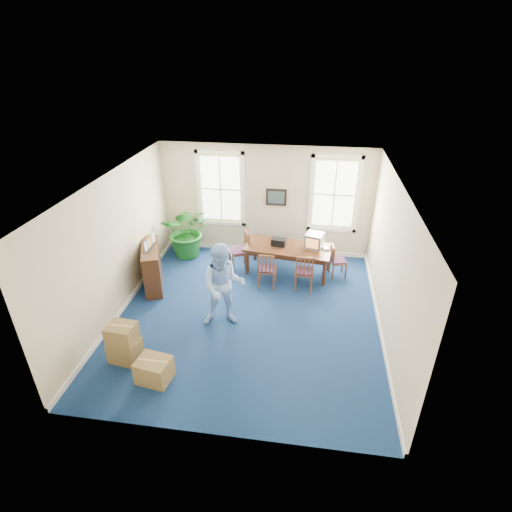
# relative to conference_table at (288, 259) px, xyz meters

# --- Properties ---
(floor) EXTENTS (6.50, 6.50, 0.00)m
(floor) POSITION_rel_conference_table_xyz_m (-0.76, -2.10, -0.39)
(floor) COLOR navy
(floor) RESTS_ON ground
(ceiling) EXTENTS (6.50, 6.50, 0.00)m
(ceiling) POSITION_rel_conference_table_xyz_m (-0.76, -2.10, 2.81)
(ceiling) COLOR white
(ceiling) RESTS_ON ground
(wall_back) EXTENTS (6.50, 0.00, 6.50)m
(wall_back) POSITION_rel_conference_table_xyz_m (-0.76, 1.15, 1.21)
(wall_back) COLOR beige
(wall_back) RESTS_ON ground
(wall_front) EXTENTS (6.50, 0.00, 6.50)m
(wall_front) POSITION_rel_conference_table_xyz_m (-0.76, -5.35, 1.21)
(wall_front) COLOR beige
(wall_front) RESTS_ON ground
(wall_left) EXTENTS (0.00, 6.50, 6.50)m
(wall_left) POSITION_rel_conference_table_xyz_m (-3.76, -2.10, 1.21)
(wall_left) COLOR beige
(wall_left) RESTS_ON ground
(wall_right) EXTENTS (0.00, 6.50, 6.50)m
(wall_right) POSITION_rel_conference_table_xyz_m (2.24, -2.10, 1.21)
(wall_right) COLOR beige
(wall_right) RESTS_ON ground
(baseboard_back) EXTENTS (6.00, 0.04, 0.12)m
(baseboard_back) POSITION_rel_conference_table_xyz_m (-0.76, 1.12, -0.33)
(baseboard_back) COLOR white
(baseboard_back) RESTS_ON ground
(baseboard_left) EXTENTS (0.04, 6.50, 0.12)m
(baseboard_left) POSITION_rel_conference_table_xyz_m (-3.73, -2.10, -0.33)
(baseboard_left) COLOR white
(baseboard_left) RESTS_ON ground
(baseboard_right) EXTENTS (0.04, 6.50, 0.12)m
(baseboard_right) POSITION_rel_conference_table_xyz_m (2.21, -2.10, -0.33)
(baseboard_right) COLOR white
(baseboard_right) RESTS_ON ground
(window_left) EXTENTS (1.40, 0.12, 2.20)m
(window_left) POSITION_rel_conference_table_xyz_m (-2.06, 1.13, 1.51)
(window_left) COLOR white
(window_left) RESTS_ON ground
(window_right) EXTENTS (1.40, 0.12, 2.20)m
(window_right) POSITION_rel_conference_table_xyz_m (1.14, 1.13, 1.51)
(window_right) COLOR white
(window_right) RESTS_ON ground
(wall_picture) EXTENTS (0.58, 0.06, 0.48)m
(wall_picture) POSITION_rel_conference_table_xyz_m (-0.46, 1.10, 1.36)
(wall_picture) COLOR black
(wall_picture) RESTS_ON ground
(conference_table) EXTENTS (2.41, 1.33, 0.78)m
(conference_table) POSITION_rel_conference_table_xyz_m (0.00, 0.00, 0.00)
(conference_table) COLOR #412312
(conference_table) RESTS_ON ground
(crt_tv) EXTENTS (0.55, 0.58, 0.40)m
(crt_tv) POSITION_rel_conference_table_xyz_m (0.68, 0.05, 0.59)
(crt_tv) COLOR #B7B7BC
(crt_tv) RESTS_ON conference_table
(game_console) EXTENTS (0.20, 0.22, 0.05)m
(game_console) POSITION_rel_conference_table_xyz_m (0.99, 0.00, 0.41)
(game_console) COLOR white
(game_console) RESTS_ON conference_table
(equipment_bag) EXTENTS (0.41, 0.29, 0.19)m
(equipment_bag) POSITION_rel_conference_table_xyz_m (-0.26, 0.05, 0.49)
(equipment_bag) COLOR black
(equipment_bag) RESTS_ON conference_table
(chair_near_left) EXTENTS (0.47, 0.47, 1.01)m
(chair_near_left) POSITION_rel_conference_table_xyz_m (-0.47, -0.78, 0.11)
(chair_near_left) COLOR brown
(chair_near_left) RESTS_ON ground
(chair_near_right) EXTENTS (0.46, 0.46, 1.03)m
(chair_near_right) POSITION_rel_conference_table_xyz_m (0.47, -0.78, 0.12)
(chair_near_right) COLOR brown
(chair_near_right) RESTS_ON ground
(chair_end_left) EXTENTS (0.65, 0.65, 1.11)m
(chair_end_left) POSITION_rel_conference_table_xyz_m (-1.35, 0.00, 0.16)
(chair_end_left) COLOR brown
(chair_end_left) RESTS_ON ground
(chair_end_right) EXTENTS (0.49, 0.49, 0.92)m
(chair_end_right) POSITION_rel_conference_table_xyz_m (1.35, 0.00, 0.07)
(chair_end_right) COLOR brown
(chair_end_right) RESTS_ON ground
(man) EXTENTS (1.08, 0.91, 1.96)m
(man) POSITION_rel_conference_table_xyz_m (-1.23, -2.44, 0.59)
(man) COLOR #92C1FD
(man) RESTS_ON ground
(credenza) EXTENTS (0.89, 1.48, 1.12)m
(credenza) POSITION_rel_conference_table_xyz_m (-3.39, -1.17, 0.17)
(credenza) COLOR #412312
(credenza) RESTS_ON ground
(brochure_rack) EXTENTS (0.32, 0.64, 0.28)m
(brochure_rack) POSITION_rel_conference_table_xyz_m (-3.37, -1.17, 0.87)
(brochure_rack) COLOR #99999E
(brochure_rack) RESTS_ON credenza
(potted_plant) EXTENTS (1.66, 1.52, 1.57)m
(potted_plant) POSITION_rel_conference_table_xyz_m (-2.95, 0.56, 0.40)
(potted_plant) COLOR #15591A
(potted_plant) RESTS_ON ground
(cardboard_boxes) EXTENTS (1.78, 1.78, 0.88)m
(cardboard_boxes) POSITION_rel_conference_table_xyz_m (-2.72, -3.78, 0.05)
(cardboard_boxes) COLOR olive
(cardboard_boxes) RESTS_ON ground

